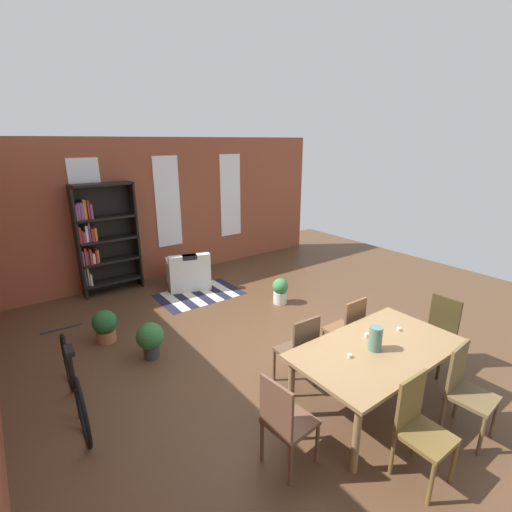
# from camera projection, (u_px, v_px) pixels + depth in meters

# --- Properties ---
(ground_plane) EXTENTS (11.15, 11.15, 0.00)m
(ground_plane) POSITION_uv_depth(u_px,v_px,m) (305.00, 361.00, 4.96)
(ground_plane) COLOR #523823
(back_wall_brick) EXTENTS (7.78, 0.12, 2.94)m
(back_wall_brick) POSITION_uv_depth(u_px,v_px,m) (167.00, 209.00, 7.85)
(back_wall_brick) COLOR brown
(back_wall_brick) RESTS_ON ground
(window_pane_0) EXTENTS (0.55, 0.02, 1.91)m
(window_pane_0) POSITION_uv_depth(u_px,v_px,m) (89.00, 210.00, 6.85)
(window_pane_0) COLOR white
(window_pane_1) EXTENTS (0.55, 0.02, 1.91)m
(window_pane_1) POSITION_uv_depth(u_px,v_px,m) (168.00, 202.00, 7.75)
(window_pane_1) COLOR white
(window_pane_2) EXTENTS (0.55, 0.02, 1.91)m
(window_pane_2) POSITION_uv_depth(u_px,v_px,m) (230.00, 196.00, 8.64)
(window_pane_2) COLOR white
(dining_table) EXTENTS (1.89, 1.06, 0.76)m
(dining_table) POSITION_uv_depth(u_px,v_px,m) (377.00, 354.00, 3.92)
(dining_table) COLOR olive
(dining_table) RESTS_ON ground
(vase_on_table) EXTENTS (0.14, 0.14, 0.26)m
(vase_on_table) POSITION_uv_depth(u_px,v_px,m) (375.00, 338.00, 3.82)
(vase_on_table) COLOR #4C7266
(vase_on_table) RESTS_ON dining_table
(tealight_candle_0) EXTENTS (0.04, 0.04, 0.05)m
(tealight_candle_0) POSITION_uv_depth(u_px,v_px,m) (366.00, 335.00, 4.09)
(tealight_candle_0) COLOR silver
(tealight_candle_0) RESTS_ON dining_table
(tealight_candle_1) EXTENTS (0.04, 0.04, 0.04)m
(tealight_candle_1) POSITION_uv_depth(u_px,v_px,m) (349.00, 356.00, 3.72)
(tealight_candle_1) COLOR silver
(tealight_candle_1) RESTS_ON dining_table
(tealight_candle_2) EXTENTS (0.04, 0.04, 0.03)m
(tealight_candle_2) POSITION_uv_depth(u_px,v_px,m) (399.00, 329.00, 4.24)
(tealight_candle_2) COLOR silver
(tealight_candle_2) RESTS_ON dining_table
(dining_chair_near_left) EXTENTS (0.40, 0.40, 0.95)m
(dining_chair_near_left) POSITION_uv_depth(u_px,v_px,m) (419.00, 426.00, 3.16)
(dining_chair_near_left) COLOR brown
(dining_chair_near_left) RESTS_ON ground
(dining_chair_head_right) EXTENTS (0.41, 0.41, 0.95)m
(dining_chair_head_right) POSITION_uv_depth(u_px,v_px,m) (438.00, 331.00, 4.73)
(dining_chair_head_right) COLOR #342B14
(dining_chair_head_right) RESTS_ON ground
(dining_chair_far_right) EXTENTS (0.40, 0.40, 0.95)m
(dining_chair_far_right) POSITION_uv_depth(u_px,v_px,m) (347.00, 328.00, 4.80)
(dining_chair_far_right) COLOR brown
(dining_chair_far_right) RESTS_ON ground
(dining_chair_near_right) EXTENTS (0.43, 0.43, 0.95)m
(dining_chair_near_right) POSITION_uv_depth(u_px,v_px,m) (466.00, 388.00, 3.64)
(dining_chair_near_right) COLOR brown
(dining_chair_near_right) RESTS_ON ground
(dining_chair_head_left) EXTENTS (0.44, 0.44, 0.95)m
(dining_chair_head_left) POSITION_uv_depth(u_px,v_px,m) (285.00, 420.00, 3.22)
(dining_chair_head_left) COLOR brown
(dining_chair_head_left) RESTS_ON ground
(dining_chair_far_left) EXTENTS (0.42, 0.42, 0.95)m
(dining_chair_far_left) POSITION_uv_depth(u_px,v_px,m) (299.00, 349.00, 4.31)
(dining_chair_far_left) COLOR brown
(dining_chair_far_left) RESTS_ON ground
(bookshelf_tall) EXTENTS (1.11, 0.34, 2.12)m
(bookshelf_tall) POSITION_uv_depth(u_px,v_px,m) (102.00, 238.00, 6.93)
(bookshelf_tall) COLOR black
(bookshelf_tall) RESTS_ON ground
(armchair_white) EXTENTS (1.00, 1.00, 0.75)m
(armchair_white) POSITION_uv_depth(u_px,v_px,m) (188.00, 273.00, 7.45)
(armchair_white) COLOR silver
(armchair_white) RESTS_ON ground
(bicycle_second) EXTENTS (0.44, 1.72, 0.90)m
(bicycle_second) POSITION_uv_depth(u_px,v_px,m) (74.00, 383.00, 3.96)
(bicycle_second) COLOR black
(bicycle_second) RESTS_ON ground
(potted_plant_by_shelf) EXTENTS (0.35, 0.35, 0.49)m
(potted_plant_by_shelf) POSITION_uv_depth(u_px,v_px,m) (105.00, 325.00, 5.39)
(potted_plant_by_shelf) COLOR #9E6042
(potted_plant_by_shelf) RESTS_ON ground
(potted_plant_corner) EXTENTS (0.29, 0.29, 0.48)m
(potted_plant_corner) POSITION_uv_depth(u_px,v_px,m) (280.00, 290.00, 6.67)
(potted_plant_corner) COLOR silver
(potted_plant_corner) RESTS_ON ground
(potted_plant_window) EXTENTS (0.37, 0.37, 0.52)m
(potted_plant_window) POSITION_uv_depth(u_px,v_px,m) (150.00, 338.00, 4.97)
(potted_plant_window) COLOR #333338
(potted_plant_window) RESTS_ON ground
(striped_rug) EXTENTS (1.57, 1.03, 0.01)m
(striped_rug) POSITION_uv_depth(u_px,v_px,m) (199.00, 294.00, 7.11)
(striped_rug) COLOR #1E1E33
(striped_rug) RESTS_ON ground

